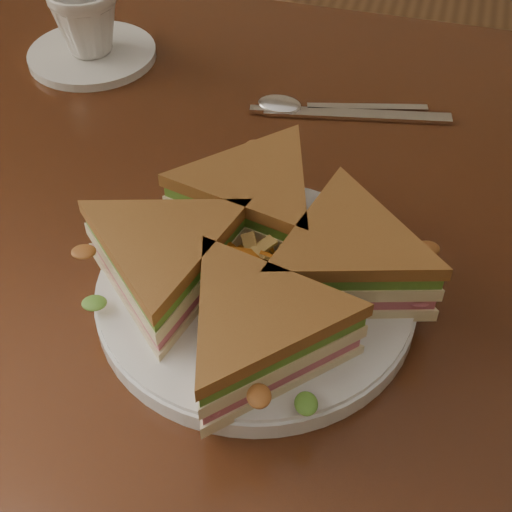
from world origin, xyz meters
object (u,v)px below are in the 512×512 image
object	(u,v)px
table	(338,289)
knife	(343,115)
coffee_cup	(86,21)
sandwich_wedges	(256,261)
spoon	(301,106)
plate	(256,293)
saucer	(92,54)

from	to	relation	value
table	knife	xyz separation A→B (m)	(-0.03, 0.16, 0.10)
coffee_cup	table	bearing A→B (deg)	-32.52
table	knife	bearing A→B (deg)	102.01
sandwich_wedges	coffee_cup	world-z (taller)	coffee_cup
knife	coffee_cup	world-z (taller)	coffee_cup
sandwich_wedges	spoon	size ratio (longest dim) A/B	1.81
plate	knife	size ratio (longest dim) A/B	1.20
table	saucer	world-z (taller)	saucer
spoon	saucer	distance (m)	0.27
plate	spoon	bearing A→B (deg)	95.67
plate	coffee_cup	bearing A→B (deg)	132.70
saucer	coffee_cup	bearing A→B (deg)	0.00
knife	saucer	distance (m)	0.31
plate	coffee_cup	distance (m)	0.43
spoon	knife	bearing A→B (deg)	-15.91
coffee_cup	knife	bearing A→B (deg)	-10.02
plate	coffee_cup	size ratio (longest dim) A/B	3.18
sandwich_wedges	spoon	xyz separation A→B (m)	(-0.03, 0.28, -0.04)
knife	saucer	size ratio (longest dim) A/B	1.42
spoon	table	bearing A→B (deg)	-77.24
plate	sandwich_wedges	bearing A→B (deg)	0.00
plate	coffee_cup	xyz separation A→B (m)	(-0.29, 0.31, 0.04)
saucer	knife	bearing A→B (deg)	-7.17
plate	spoon	xyz separation A→B (m)	(-0.03, 0.28, -0.00)
spoon	knife	world-z (taller)	spoon
table	coffee_cup	size ratio (longest dim) A/B	14.86
plate	knife	distance (m)	0.28
spoon	plate	bearing A→B (deg)	-98.57
coffee_cup	plate	bearing A→B (deg)	-50.15
knife	spoon	bearing A→B (deg)	167.03
coffee_cup	spoon	bearing A→B (deg)	-11.00
table	spoon	size ratio (longest dim) A/B	6.65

